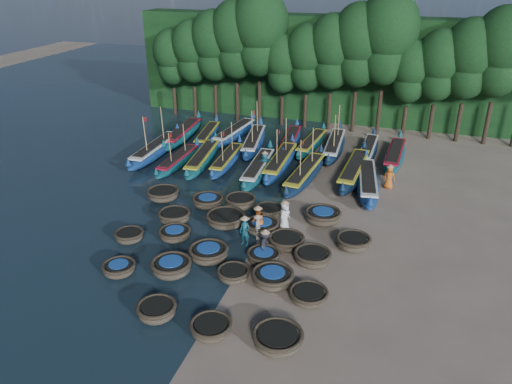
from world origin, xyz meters
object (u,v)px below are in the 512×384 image
(long_boat_13, at_px, (290,141))
(long_boat_14, at_px, (312,143))
(coracle_24, at_px, (323,216))
(coracle_12, at_px, (209,253))
(long_boat_0, at_px, (156,150))
(fisherman_6, at_px, (389,177))
(fisherman_3, at_px, (265,244))
(long_boat_1, at_px, (178,160))
(long_boat_12, at_px, (254,141))
(coracle_4, at_px, (278,338))
(long_boat_8, at_px, (367,182))
(coracle_20, at_px, (163,194))
(long_boat_6, at_px, (305,174))
(coracle_10, at_px, (129,236))
(long_boat_16, at_px, (368,150))
(fisherman_4, at_px, (258,226))
(coracle_9, at_px, (309,295))
(coracle_15, at_px, (174,216))
(coracle_2, at_px, (157,310))
(coracle_17, at_px, (262,226))
(fisherman_0, at_px, (285,215))
(fisherman_5, at_px, (265,163))
(coracle_19, at_px, (353,242))
(long_boat_10, at_px, (207,135))
(coracle_16, at_px, (226,219))
(fisherman_1, at_px, (245,230))
(coracle_7, at_px, (233,274))
(coracle_22, at_px, (240,202))
(long_boat_4, at_px, (258,168))
(long_boat_11, at_px, (235,133))
(fisherman_2, at_px, (258,220))
(coracle_23, at_px, (269,211))
(coracle_6, at_px, (171,267))
(coracle_8, at_px, (273,277))
(long_boat_3, at_px, (227,160))
(coracle_11, at_px, (175,234))
(coracle_14, at_px, (313,257))
(coracle_5, at_px, (119,268))
(coracle_13, at_px, (264,256))
(long_boat_7, at_px, (354,170))

(long_boat_13, distance_m, long_boat_14, 1.89)
(coracle_24, bearing_deg, coracle_12, -130.05)
(long_boat_0, relative_size, fisherman_6, 4.82)
(long_boat_14, xyz_separation_m, fisherman_3, (1.14, -17.54, 0.32))
(long_boat_1, height_order, long_boat_12, long_boat_12)
(coracle_4, xyz_separation_m, long_boat_8, (1.80, 17.11, 0.17))
(coracle_20, bearing_deg, long_boat_6, 35.43)
(coracle_10, xyz_separation_m, coracle_20, (-0.67, 5.50, 0.08))
(long_boat_16, bearing_deg, fisherman_4, -105.50)
(coracle_9, bearing_deg, long_boat_0, 136.98)
(coracle_15, relative_size, fisherman_4, 1.44)
(coracle_2, bearing_deg, coracle_15, 111.14)
(coracle_17, height_order, fisherman_6, fisherman_6)
(fisherman_0, xyz_separation_m, fisherman_5, (-3.56, 7.72, -0.04))
(coracle_19, distance_m, long_boat_10, 20.95)
(coracle_16, bearing_deg, fisherman_1, -44.25)
(coracle_7, height_order, long_boat_0, long_boat_0)
(long_boat_0, distance_m, long_boat_12, 8.31)
(coracle_22, bearing_deg, long_boat_12, 103.56)
(coracle_4, xyz_separation_m, coracle_16, (-5.83, 9.19, 0.03))
(long_boat_1, distance_m, long_boat_4, 6.50)
(coracle_9, distance_m, coracle_16, 8.66)
(coracle_19, xyz_separation_m, long_boat_16, (-0.83, 14.98, 0.08))
(coracle_15, bearing_deg, long_boat_11, 96.65)
(fisherman_0, xyz_separation_m, fisherman_2, (-1.32, -1.10, -0.02))
(coracle_20, xyz_separation_m, coracle_23, (7.44, -0.12, -0.06))
(long_boat_12, bearing_deg, fisherman_3, -79.49)
(long_boat_8, relative_size, fisherman_1, 4.45)
(coracle_17, bearing_deg, coracle_6, -119.03)
(coracle_8, bearing_deg, long_boat_10, 121.01)
(long_boat_14, height_order, fisherman_6, fisherman_6)
(long_boat_3, xyz_separation_m, long_boat_11, (-1.64, 6.27, 0.07))
(coracle_11, height_order, fisherman_6, fisherman_6)
(coracle_2, relative_size, coracle_8, 0.88)
(coracle_23, bearing_deg, coracle_4, -71.76)
(coracle_14, distance_m, fisherman_5, 12.52)
(long_boat_4, relative_size, long_boat_14, 1.09)
(coracle_5, relative_size, coracle_22, 0.94)
(coracle_13, relative_size, fisherman_1, 0.96)
(coracle_24, height_order, long_boat_3, long_boat_3)
(coracle_7, distance_m, coracle_13, 2.20)
(coracle_13, xyz_separation_m, long_boat_7, (3.04, 12.95, 0.22))
(coracle_15, bearing_deg, long_boat_7, 47.24)
(coracle_8, xyz_separation_m, coracle_16, (-4.44, 5.08, -0.02))
(coracle_2, height_order, fisherman_5, fisherman_5)
(long_boat_7, relative_size, long_boat_16, 1.14)
(fisherman_5, bearing_deg, long_boat_6, -34.69)
(long_boat_7, relative_size, fisherman_0, 4.59)
(long_boat_13, bearing_deg, fisherman_5, -98.30)
(coracle_5, distance_m, coracle_19, 12.72)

